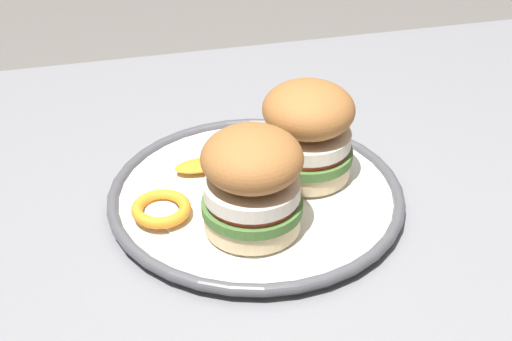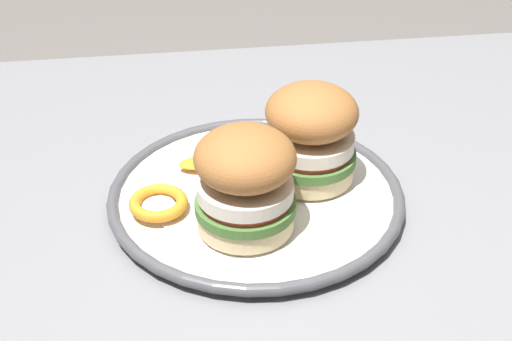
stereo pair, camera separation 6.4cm
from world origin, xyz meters
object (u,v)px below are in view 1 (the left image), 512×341
at_px(dining_table, 253,294).
at_px(sandwich_half_left, 308,130).
at_px(sandwich_half_right, 252,180).
at_px(dinner_plate, 256,196).

distance_m(dining_table, sandwich_half_left, 0.19).
bearing_deg(dining_table, sandwich_half_right, 74.97).
height_order(dinner_plate, sandwich_half_left, sandwich_half_left).
relative_size(sandwich_half_left, sandwich_half_right, 1.01).
bearing_deg(sandwich_half_right, dinner_plate, -107.38).
bearing_deg(sandwich_half_left, dinner_plate, 16.38).
bearing_deg(dinner_plate, sandwich_half_right, 72.62).
bearing_deg(dining_table, sandwich_half_left, -151.55).
relative_size(dining_table, dinner_plate, 4.10).
bearing_deg(sandwich_half_right, sandwich_half_left, -135.50).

